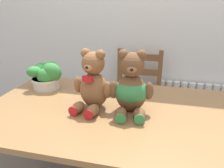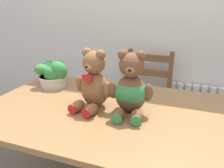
{
  "view_description": "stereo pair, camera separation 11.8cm",
  "coord_description": "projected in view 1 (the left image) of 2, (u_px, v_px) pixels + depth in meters",
  "views": [
    {
      "loc": [
        0.19,
        -0.62,
        1.32
      ],
      "look_at": [
        -0.07,
        0.46,
        0.91
      ],
      "focal_mm": 35.0,
      "sensor_mm": 36.0,
      "label": 1
    },
    {
      "loc": [
        0.3,
        -0.59,
        1.32
      ],
      "look_at": [
        -0.07,
        0.46,
        0.91
      ],
      "focal_mm": 35.0,
      "sensor_mm": 36.0,
      "label": 2
    }
  ],
  "objects": [
    {
      "name": "wall_back",
      "position": [
        147.0,
        5.0,
        1.98
      ],
      "size": [
        8.0,
        0.04,
        2.6
      ],
      "primitive_type": "cube",
      "color": "silver",
      "rests_on": "ground_plane"
    },
    {
      "name": "radiator",
      "position": [
        188.0,
        114.0,
        2.18
      ],
      "size": [
        0.64,
        0.1,
        0.61
      ],
      "color": "silver",
      "rests_on": "ground_plane"
    },
    {
      "name": "dining_table",
      "position": [
        124.0,
        125.0,
        1.24
      ],
      "size": [
        1.6,
        0.88,
        0.76
      ],
      "color": "olive",
      "rests_on": "ground_plane"
    },
    {
      "name": "wooden_chair_behind",
      "position": [
        136.0,
        102.0,
        2.03
      ],
      "size": [
        0.42,
        0.41,
        0.92
      ],
      "rotation": [
        0.0,
        0.0,
        3.14
      ],
      "color": "brown",
      "rests_on": "ground_plane"
    },
    {
      "name": "teddy_bear_left",
      "position": [
        93.0,
        83.0,
        1.2
      ],
      "size": [
        0.24,
        0.25,
        0.33
      ],
      "rotation": [
        0.0,
        0.0,
        2.97
      ],
      "color": "brown",
      "rests_on": "dining_table"
    },
    {
      "name": "teddy_bear_right",
      "position": [
        131.0,
        88.0,
        1.16
      ],
      "size": [
        0.24,
        0.26,
        0.34
      ],
      "rotation": [
        0.0,
        0.0,
        3.28
      ],
      "color": "brown",
      "rests_on": "dining_table"
    },
    {
      "name": "potted_plant",
      "position": [
        46.0,
        75.0,
        1.49
      ],
      "size": [
        0.23,
        0.19,
        0.19
      ],
      "color": "beige",
      "rests_on": "dining_table"
    }
  ]
}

